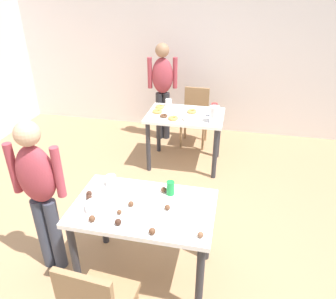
# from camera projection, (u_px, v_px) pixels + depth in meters

# --- Properties ---
(ground_plane) EXTENTS (6.40, 6.40, 0.00)m
(ground_plane) POSITION_uv_depth(u_px,v_px,m) (159.00, 266.00, 2.96)
(ground_plane) COLOR #9E7A56
(wall_back) EXTENTS (6.40, 0.10, 2.60)m
(wall_back) POSITION_uv_depth(u_px,v_px,m) (206.00, 52.00, 5.10)
(wall_back) COLOR silver
(wall_back) RESTS_ON ground_plane
(dining_table_near) EXTENTS (1.12, 0.69, 0.75)m
(dining_table_near) POSITION_uv_depth(u_px,v_px,m) (144.00, 217.00, 2.60)
(dining_table_near) COLOR white
(dining_table_near) RESTS_ON ground_plane
(dining_table_far) EXTENTS (1.00, 0.69, 0.75)m
(dining_table_far) POSITION_uv_depth(u_px,v_px,m) (185.00, 123.00, 4.31)
(dining_table_far) COLOR white
(dining_table_far) RESTS_ON ground_plane
(chair_far_table) EXTENTS (0.41, 0.41, 0.87)m
(chair_far_table) POSITION_uv_depth(u_px,v_px,m) (195.00, 113.00, 4.97)
(chair_far_table) COLOR olive
(chair_far_table) RESTS_ON ground_plane
(person_girl_near) EXTENTS (0.45, 0.22, 1.44)m
(person_girl_near) POSITION_uv_depth(u_px,v_px,m) (39.00, 188.00, 2.58)
(person_girl_near) COLOR #383D4C
(person_girl_near) RESTS_ON ground_plane
(person_adult_far) EXTENTS (0.45, 0.26, 1.52)m
(person_adult_far) POSITION_uv_depth(u_px,v_px,m) (163.00, 84.00, 4.91)
(person_adult_far) COLOR #28282D
(person_adult_far) RESTS_ON ground_plane
(mixing_bowl) EXTENTS (0.16, 0.16, 0.06)m
(mixing_bowl) POSITION_uv_depth(u_px,v_px,m) (96.00, 206.00, 2.49)
(mixing_bowl) COLOR white
(mixing_bowl) RESTS_ON dining_table_near
(soda_can) EXTENTS (0.07, 0.07, 0.12)m
(soda_can) POSITION_uv_depth(u_px,v_px,m) (170.00, 188.00, 2.65)
(soda_can) COLOR #198438
(soda_can) RESTS_ON dining_table_near
(fork_near) EXTENTS (0.17, 0.02, 0.01)m
(fork_near) POSITION_uv_depth(u_px,v_px,m) (145.00, 211.00, 2.49)
(fork_near) COLOR silver
(fork_near) RESTS_ON dining_table_near
(cup_near_0) EXTENTS (0.09, 0.09, 0.09)m
(cup_near_0) POSITION_uv_depth(u_px,v_px,m) (111.00, 180.00, 2.78)
(cup_near_0) COLOR white
(cup_near_0) RESTS_ON dining_table_near
(cake_ball_0) EXTENTS (0.04, 0.04, 0.04)m
(cake_ball_0) POSITION_uv_depth(u_px,v_px,m) (131.00, 204.00, 2.53)
(cake_ball_0) COLOR brown
(cake_ball_0) RESTS_ON dining_table_near
(cake_ball_1) EXTENTS (0.05, 0.05, 0.05)m
(cake_ball_1) POSITION_uv_depth(u_px,v_px,m) (118.00, 222.00, 2.34)
(cake_ball_1) COLOR #3D2319
(cake_ball_1) RESTS_ON dining_table_near
(cake_ball_2) EXTENTS (0.04, 0.04, 0.04)m
(cake_ball_2) POSITION_uv_depth(u_px,v_px,m) (119.00, 212.00, 2.45)
(cake_ball_2) COLOR brown
(cake_ball_2) RESTS_ON dining_table_near
(cake_ball_3) EXTENTS (0.05, 0.05, 0.05)m
(cake_ball_3) POSITION_uv_depth(u_px,v_px,m) (89.00, 197.00, 2.60)
(cake_ball_3) COLOR #3D2319
(cake_ball_3) RESTS_ON dining_table_near
(cake_ball_4) EXTENTS (0.05, 0.05, 0.05)m
(cake_ball_4) POSITION_uv_depth(u_px,v_px,m) (152.00, 231.00, 2.25)
(cake_ball_4) COLOR brown
(cake_ball_4) RESTS_ON dining_table_near
(cake_ball_5) EXTENTS (0.05, 0.05, 0.05)m
(cake_ball_5) POSITION_uv_depth(u_px,v_px,m) (92.00, 219.00, 2.37)
(cake_ball_5) COLOR brown
(cake_ball_5) RESTS_ON dining_table_near
(cake_ball_6) EXTENTS (0.05, 0.05, 0.05)m
(cake_ball_6) POSITION_uv_depth(u_px,v_px,m) (89.00, 194.00, 2.65)
(cake_ball_6) COLOR #3D2319
(cake_ball_6) RESTS_ON dining_table_near
(cake_ball_7) EXTENTS (0.04, 0.04, 0.04)m
(cake_ball_7) POSITION_uv_depth(u_px,v_px,m) (167.00, 207.00, 2.49)
(cake_ball_7) COLOR brown
(cake_ball_7) RESTS_ON dining_table_near
(cake_ball_8) EXTENTS (0.04, 0.04, 0.04)m
(cake_ball_8) POSITION_uv_depth(u_px,v_px,m) (201.00, 235.00, 2.23)
(cake_ball_8) COLOR brown
(cake_ball_8) RESTS_ON dining_table_near
(cake_ball_9) EXTENTS (0.05, 0.05, 0.05)m
(cake_ball_9) POSITION_uv_depth(u_px,v_px,m) (164.00, 190.00, 2.70)
(cake_ball_9) COLOR brown
(cake_ball_9) RESTS_ON dining_table_near
(pitcher_far) EXTENTS (0.13, 0.13, 0.21)m
(pitcher_far) POSITION_uv_depth(u_px,v_px,m) (214.00, 114.00, 3.97)
(pitcher_far) COLOR white
(pitcher_far) RESTS_ON dining_table_far
(cup_far_0) EXTENTS (0.09, 0.09, 0.09)m
(cup_far_0) POSITION_uv_depth(u_px,v_px,m) (214.00, 107.00, 4.37)
(cup_far_0) COLOR red
(cup_far_0) RESTS_ON dining_table_far
(cup_far_1) EXTENTS (0.07, 0.07, 0.12)m
(cup_far_1) POSITION_uv_depth(u_px,v_px,m) (212.00, 112.00, 4.16)
(cup_far_1) COLOR #3351B2
(cup_far_1) RESTS_ON dining_table_far
(cup_far_2) EXTENTS (0.09, 0.09, 0.09)m
(cup_far_2) POSITION_uv_depth(u_px,v_px,m) (168.00, 102.00, 4.52)
(cup_far_2) COLOR white
(cup_far_2) RESTS_ON dining_table_far
(donut_far_0) EXTENTS (0.13, 0.13, 0.04)m
(donut_far_0) POSITION_uv_depth(u_px,v_px,m) (173.00, 118.00, 4.08)
(donut_far_0) COLOR gold
(donut_far_0) RESTS_ON dining_table_far
(donut_far_1) EXTENTS (0.13, 0.13, 0.04)m
(donut_far_1) POSITION_uv_depth(u_px,v_px,m) (192.00, 111.00, 4.29)
(donut_far_1) COLOR gold
(donut_far_1) RESTS_ON dining_table_far
(donut_far_2) EXTENTS (0.13, 0.13, 0.04)m
(donut_far_2) POSITION_uv_depth(u_px,v_px,m) (157.00, 111.00, 4.29)
(donut_far_2) COLOR gold
(donut_far_2) RESTS_ON dining_table_far
(donut_far_3) EXTENTS (0.13, 0.13, 0.04)m
(donut_far_3) POSITION_uv_depth(u_px,v_px,m) (160.00, 107.00, 4.45)
(donut_far_3) COLOR gold
(donut_far_3) RESTS_ON dining_table_far
(donut_far_4) EXTENTS (0.10, 0.10, 0.03)m
(donut_far_4) POSITION_uv_depth(u_px,v_px,m) (164.00, 116.00, 4.16)
(donut_far_4) COLOR brown
(donut_far_4) RESTS_ON dining_table_far
(donut_far_5) EXTENTS (0.14, 0.14, 0.04)m
(donut_far_5) POSITION_uv_depth(u_px,v_px,m) (188.00, 118.00, 4.08)
(donut_far_5) COLOR white
(donut_far_5) RESTS_ON dining_table_far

